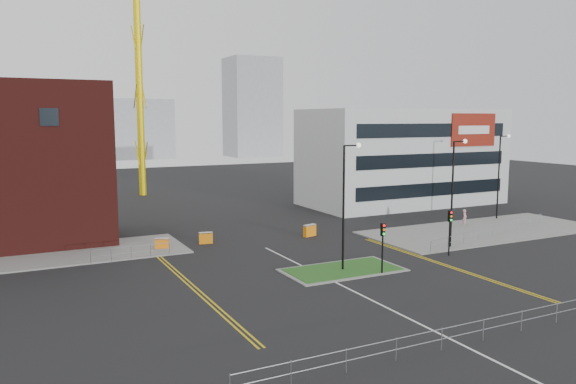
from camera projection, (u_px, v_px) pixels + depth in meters
name	position (u px, v px, depth m)	size (l,w,h in m)	color
ground	(387.00, 308.00, 32.46)	(200.00, 200.00, 0.00)	black
pavement_left	(2.00, 261.00, 43.01)	(28.00, 8.00, 0.12)	slate
pavement_right	(484.00, 230.00, 54.66)	(24.00, 10.00, 0.12)	slate
island_kerb	(343.00, 270.00, 40.43)	(8.60, 4.60, 0.08)	slate
grass_island	(343.00, 270.00, 40.43)	(8.00, 4.00, 0.12)	#1F4C19
office_block	(402.00, 157.00, 71.59)	(25.00, 12.20, 12.00)	silver
tower_crane	(178.00, 0.00, 78.31)	(52.33, 10.43, 39.58)	yellow
streetlamp_island	(346.00, 196.00, 39.83)	(1.46, 0.36, 9.18)	black
streetlamp_right_near	(454.00, 184.00, 46.95)	(1.46, 0.36, 9.18)	black
streetlamp_right_far	(500.00, 170.00, 60.28)	(1.46, 0.36, 9.18)	black
traffic_light_island	(383.00, 238.00, 39.20)	(0.28, 0.33, 3.65)	black
traffic_light_right	(450.00, 224.00, 44.54)	(0.28, 0.33, 3.65)	black
railing_front	(463.00, 330.00, 27.05)	(24.05, 0.05, 1.10)	gray
railing_left	(131.00, 251.00, 43.39)	(6.05, 0.05, 1.10)	gray
railing_right	(493.00, 229.00, 51.69)	(19.05, 5.05, 1.10)	gray
centre_line	(367.00, 298.00, 34.23)	(0.15, 30.00, 0.01)	silver
yellow_left_a	(186.00, 283.00, 37.30)	(0.12, 24.00, 0.01)	gold
yellow_left_b	(191.00, 283.00, 37.43)	(0.12, 24.00, 0.01)	gold
yellow_right_a	(442.00, 265.00, 42.01)	(0.12, 20.00, 0.01)	gold
yellow_right_b	(445.00, 264.00, 42.14)	(0.12, 20.00, 0.01)	gold
skyline_b	(126.00, 129.00, 150.98)	(24.00, 12.00, 16.00)	gray
skyline_c	(252.00, 107.00, 161.38)	(14.00, 12.00, 28.00)	gray
skyline_d	(51.00, 137.00, 152.06)	(30.00, 12.00, 12.00)	gray
pedestrian	(465.00, 218.00, 56.84)	(0.64, 0.42, 1.75)	pink
barrier_left	(162.00, 243.00, 46.87)	(1.22, 0.72, 0.97)	orange
barrier_mid	(206.00, 237.00, 49.11)	(1.24, 0.61, 1.00)	orange
barrier_right	(310.00, 230.00, 52.14)	(1.38, 0.79, 1.10)	orange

